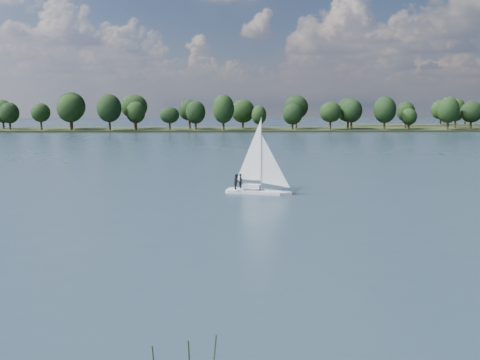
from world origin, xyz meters
The scene contains 4 objects.
ground centered at (0.00, 100.00, 0.00)m, with size 700.00×700.00×0.00m, color #233342.
far_shore centered at (0.00, 212.00, 0.00)m, with size 660.00×40.00×1.50m, color black.
sailboat centered at (-9.83, 41.67, 2.76)m, with size 7.79×4.11×9.88m.
treeline centered at (-5.33, 207.96, 8.22)m, with size 562.54×74.09×17.96m.
Camera 1 is at (-13.19, -24.06, 10.91)m, focal length 40.00 mm.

